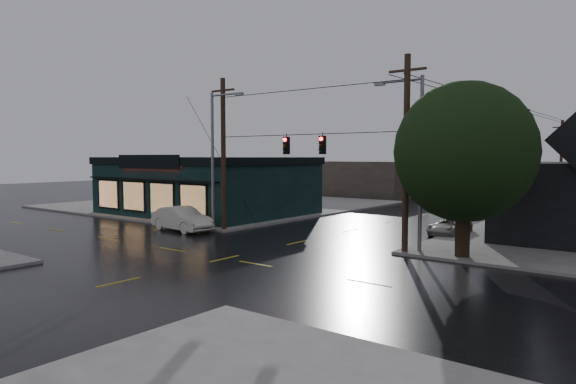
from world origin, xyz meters
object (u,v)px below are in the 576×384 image
Objects in this scene: corner_tree at (464,152)px; utility_pole_ne at (404,254)px; utility_pole_nw at (224,231)px; suv_silver at (449,227)px; sedan_cream at (182,219)px.

corner_tree is 0.84× the size of utility_pole_ne.
utility_pole_nw is 13.00m from utility_pole_ne.
corner_tree is 2.15× the size of suv_silver.
corner_tree is 0.84× the size of utility_pole_nw.
corner_tree is at bearing -64.19° from suv_silver.
corner_tree reaches higher than utility_pole_ne.
sedan_cream is at bearing -146.88° from suv_silver.
sedan_cream is 1.26× the size of suv_silver.
utility_pole_ne is at bearing 0.00° from utility_pole_nw.
utility_pole_ne is at bearing -169.84° from corner_tree.
utility_pole_ne reaches higher than suv_silver.
utility_pole_nw is at bearing -178.19° from corner_tree.
utility_pole_nw is (-15.79, -0.50, -5.23)m from corner_tree.
sedan_cream is 17.58m from suv_silver.
corner_tree is 1.71× the size of sedan_cream.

